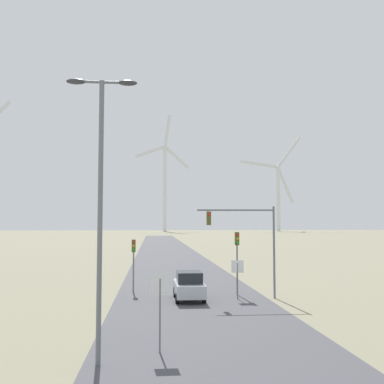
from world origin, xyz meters
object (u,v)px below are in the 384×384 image
(traffic_light_mast_overhead, at_px, (247,232))
(streetlamp, at_px, (100,185))
(wind_turbine_center, at_px, (278,190))
(traffic_light_post_near_right, at_px, (237,249))
(stop_sign_far, at_px, (238,272))
(car_approaching, at_px, (189,286))
(stop_sign_near, at_px, (160,297))
(traffic_light_post_near_left, at_px, (134,253))
(wind_turbine_left, at_px, (165,179))

(traffic_light_mast_overhead, bearing_deg, streetlamp, -121.73)
(streetlamp, distance_m, wind_turbine_center, 257.48)
(streetlamp, height_order, traffic_light_post_near_right, streetlamp)
(stop_sign_far, distance_m, car_approaching, 3.29)
(stop_sign_far, bearing_deg, stop_sign_near, -114.39)
(wind_turbine_center, bearing_deg, stop_sign_far, -106.60)
(stop_sign_near, xyz_separation_m, traffic_light_post_near_left, (-1.65, 15.20, 0.68))
(traffic_light_mast_overhead, bearing_deg, traffic_light_post_near_left, 155.47)
(stop_sign_far, xyz_separation_m, traffic_light_post_near_right, (0.29, 1.60, 1.40))
(traffic_light_mast_overhead, distance_m, car_approaching, 5.19)
(traffic_light_post_near_right, xyz_separation_m, car_approaching, (-3.47, -1.63, -2.24))
(traffic_light_post_near_right, bearing_deg, car_approaching, -154.86)
(stop_sign_near, distance_m, traffic_light_post_near_left, 15.30)
(traffic_light_post_near_left, distance_m, wind_turbine_center, 241.89)
(wind_turbine_left, bearing_deg, traffic_light_post_near_left, -92.13)
(traffic_light_post_near_left, xyz_separation_m, wind_turbine_left, (8.48, 228.44, 27.55))
(stop_sign_far, relative_size, traffic_light_mast_overhead, 0.41)
(stop_sign_far, xyz_separation_m, wind_turbine_center, (69.21, 232.15, 23.12))
(traffic_light_post_near_left, xyz_separation_m, traffic_light_post_near_right, (7.18, -2.02, 0.39))
(streetlamp, height_order, traffic_light_mast_overhead, streetlamp)
(car_approaching, distance_m, wind_turbine_left, 233.98)
(streetlamp, bearing_deg, car_approaching, 71.83)
(stop_sign_near, distance_m, traffic_light_post_near_right, 14.34)
(traffic_light_post_near_right, relative_size, wind_turbine_center, 0.08)
(car_approaching, bearing_deg, stop_sign_far, 0.43)
(streetlamp, bearing_deg, traffic_light_post_near_left, 88.19)
(wind_turbine_left, bearing_deg, streetlamp, -92.10)
(traffic_light_post_near_left, bearing_deg, wind_turbine_left, 87.87)
(traffic_light_mast_overhead, xyz_separation_m, car_approaching, (-3.86, -0.18, -3.46))
(traffic_light_post_near_left, distance_m, traffic_light_mast_overhead, 8.49)
(traffic_light_post_near_left, xyz_separation_m, wind_turbine_center, (76.11, 228.54, 22.12))
(traffic_light_post_near_left, height_order, traffic_light_mast_overhead, traffic_light_mast_overhead)
(traffic_light_mast_overhead, height_order, wind_turbine_center, wind_turbine_center)
(streetlamp, distance_m, stop_sign_far, 15.61)
(stop_sign_near, bearing_deg, traffic_light_post_near_right, 67.22)
(traffic_light_post_near_right, xyz_separation_m, wind_turbine_center, (68.93, 230.55, 21.73))
(streetlamp, height_order, wind_turbine_left, wind_turbine_left)
(stop_sign_near, height_order, car_approaching, stop_sign_near)
(stop_sign_far, distance_m, wind_turbine_center, 243.35)
(stop_sign_far, height_order, traffic_light_mast_overhead, traffic_light_mast_overhead)
(traffic_light_post_near_right, bearing_deg, wind_turbine_center, 73.36)
(streetlamp, bearing_deg, stop_sign_near, 32.33)
(wind_turbine_left, relative_size, wind_turbine_center, 1.20)
(car_approaching, bearing_deg, wind_turbine_left, 88.82)
(car_approaching, height_order, wind_turbine_left, wind_turbine_left)
(traffic_light_post_near_right, xyz_separation_m, traffic_light_mast_overhead, (0.40, -1.45, 1.22))
(streetlamp, xyz_separation_m, stop_sign_near, (2.17, 1.38, -4.22))
(stop_sign_near, bearing_deg, traffic_light_mast_overhead, 63.17)
(streetlamp, xyz_separation_m, traffic_light_post_near_left, (0.52, 16.57, -3.54))
(stop_sign_near, bearing_deg, traffic_light_post_near_left, 96.19)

